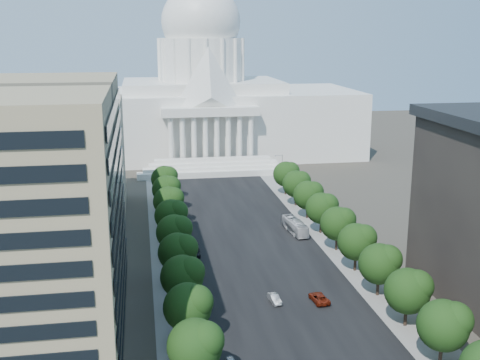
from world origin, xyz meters
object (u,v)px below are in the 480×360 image
car_silver (274,299)px  car_red (319,298)px  car_dark_b (195,252)px  city_bus (295,226)px

car_silver → car_red: (7.98, -1.10, 0.05)m
car_red → car_dark_b: size_ratio=1.00×
car_silver → car_red: bearing=-15.1°
car_silver → car_red: car_red is taller
car_dark_b → city_bus: size_ratio=0.46×
car_red → car_silver: bearing=-14.0°
car_red → city_bus: (5.37, 38.01, 0.88)m
city_bus → car_silver: bearing=-115.8°
car_silver → car_dark_b: (-11.96, 25.61, 0.08)m
car_silver → car_red: 8.06m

